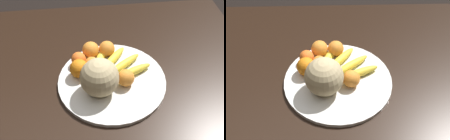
% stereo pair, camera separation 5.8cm
% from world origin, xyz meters
% --- Properties ---
extents(kitchen_table, '(1.39, 1.01, 0.72)m').
position_xyz_m(kitchen_table, '(0.00, 0.00, 0.63)').
color(kitchen_table, black).
rests_on(kitchen_table, ground_plane).
extents(fruit_bowl, '(0.41, 0.41, 0.02)m').
position_xyz_m(fruit_bowl, '(-0.07, 0.05, 0.73)').
color(fruit_bowl, white).
rests_on(fruit_bowl, kitchen_table).
extents(melon, '(0.14, 0.14, 0.14)m').
position_xyz_m(melon, '(-0.02, 0.10, 0.80)').
color(melon, tan).
rests_on(melon, fruit_bowl).
extents(banana_bunch, '(0.24, 0.24, 0.03)m').
position_xyz_m(banana_bunch, '(-0.10, -0.03, 0.75)').
color(banana_bunch, '#473819').
rests_on(banana_bunch, fruit_bowl).
extents(orange_front_left, '(0.06, 0.06, 0.06)m').
position_xyz_m(orange_front_left, '(-0.00, -0.01, 0.76)').
color(orange_front_left, orange).
rests_on(orange_front_left, fruit_bowl).
extents(orange_front_right, '(0.06, 0.06, 0.06)m').
position_xyz_m(orange_front_right, '(0.05, -0.05, 0.76)').
color(orange_front_right, orange).
rests_on(orange_front_right, fruit_bowl).
extents(orange_mid_center, '(0.07, 0.07, 0.07)m').
position_xyz_m(orange_mid_center, '(-0.07, -0.09, 0.77)').
color(orange_mid_center, orange).
rests_on(orange_mid_center, fruit_bowl).
extents(orange_back_left, '(0.07, 0.07, 0.07)m').
position_xyz_m(orange_back_left, '(0.05, 0.01, 0.77)').
color(orange_back_left, orange).
rests_on(orange_back_left, fruit_bowl).
extents(orange_back_right, '(0.07, 0.07, 0.07)m').
position_xyz_m(orange_back_right, '(-0.00, -0.09, 0.77)').
color(orange_back_right, orange).
rests_on(orange_back_right, fruit_bowl).
extents(orange_top_small, '(0.06, 0.06, 0.06)m').
position_xyz_m(orange_top_small, '(-0.12, 0.08, 0.77)').
color(orange_top_small, orange).
rests_on(orange_top_small, fruit_bowl).
extents(produce_tag, '(0.10, 0.07, 0.00)m').
position_xyz_m(produce_tag, '(-0.08, 0.02, 0.74)').
color(produce_tag, white).
rests_on(produce_tag, fruit_bowl).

